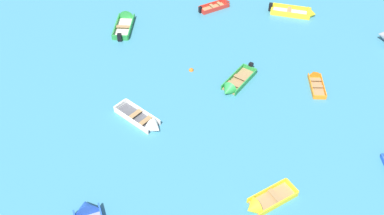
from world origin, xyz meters
name	(u,v)px	position (x,y,z in m)	size (l,w,h in m)	color
rowboat_green_far_left	(233,86)	(3.02, 22.55, 0.18)	(3.03, 3.39, 1.07)	#99754C
rowboat_yellow_outer_right	(261,204)	(3.24, 12.82, 0.16)	(3.23, 2.35, 1.02)	#99754C
rowboat_white_center	(147,123)	(-2.98, 19.31, 0.18)	(3.35, 3.32, 1.05)	#4C4C51
rowboat_orange_far_right	(315,79)	(8.96, 22.92, 0.14)	(1.16, 2.87, 0.83)	#99754C
rowboat_red_midfield_right	(220,5)	(3.32, 33.40, 0.17)	(3.09, 2.13, 0.88)	#99754C
rowboat_green_near_camera	(126,20)	(-4.87, 31.37, 0.20)	(1.75, 4.08, 1.21)	beige
rowboat_yellow_back_row_center	(301,13)	(10.05, 31.58, 0.21)	(4.04, 2.35, 1.17)	beige
mooring_buoy_far_field	(191,70)	(0.21, 24.66, 0.00)	(0.35, 0.35, 0.35)	orange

